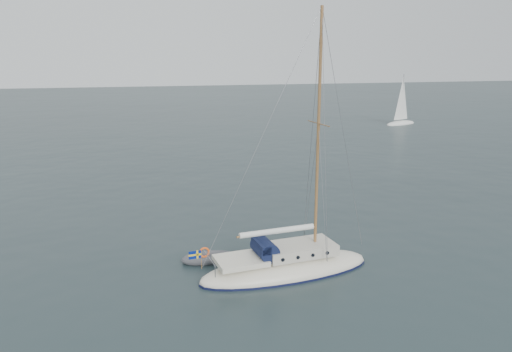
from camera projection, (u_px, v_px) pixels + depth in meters
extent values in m
plane|color=black|center=(240.00, 260.00, 27.55)|extent=(300.00, 300.00, 0.00)
ellipsoid|color=beige|center=(286.00, 270.00, 25.89)|extent=(9.26, 2.88, 1.54)
cube|color=beige|center=(299.00, 249.00, 25.81)|extent=(3.70, 1.96, 0.57)
cube|color=beige|center=(239.00, 258.00, 25.09)|extent=(2.47, 1.96, 0.26)
cylinder|color=#101734|center=(264.00, 248.00, 25.29)|extent=(0.99, 1.70, 0.99)
cube|color=#101734|center=(260.00, 244.00, 25.19)|extent=(0.46, 1.70, 0.41)
cylinder|color=brown|center=(320.00, 136.00, 24.62)|extent=(0.15, 0.15, 12.35)
cylinder|color=brown|center=(320.00, 124.00, 24.47)|extent=(0.05, 2.26, 0.05)
cylinder|color=brown|center=(277.00, 231.00, 25.25)|extent=(4.32, 0.10, 0.10)
cylinder|color=silver|center=(277.00, 231.00, 25.24)|extent=(4.02, 0.29, 0.29)
cylinder|color=gray|center=(207.00, 253.00, 24.59)|extent=(0.04, 2.26, 0.04)
torus|color=#DF5119|center=(204.00, 249.00, 25.16)|extent=(0.56, 0.10, 0.56)
cylinder|color=brown|center=(199.00, 256.00, 24.53)|extent=(0.03, 0.03, 0.93)
cube|color=navy|center=(193.00, 251.00, 24.38)|extent=(0.62, 0.02, 0.39)
cube|color=yellow|center=(193.00, 251.00, 24.38)|extent=(0.64, 0.03, 0.09)
cube|color=yellow|center=(195.00, 251.00, 24.41)|extent=(0.09, 0.03, 0.41)
cylinder|color=black|center=(269.00, 245.00, 26.42)|extent=(0.19, 0.06, 0.19)
cylinder|color=black|center=(280.00, 259.00, 24.56)|extent=(0.19, 0.06, 0.19)
cylinder|color=black|center=(284.00, 244.00, 26.62)|extent=(0.19, 0.06, 0.19)
cylinder|color=black|center=(296.00, 258.00, 24.76)|extent=(0.19, 0.06, 0.19)
cylinder|color=black|center=(299.00, 242.00, 26.81)|extent=(0.19, 0.06, 0.19)
cylinder|color=black|center=(312.00, 256.00, 24.96)|extent=(0.19, 0.06, 0.19)
cylinder|color=black|center=(313.00, 241.00, 27.01)|extent=(0.19, 0.06, 0.19)
cylinder|color=black|center=(327.00, 255.00, 25.15)|extent=(0.19, 0.06, 0.19)
cube|color=#4D4D52|center=(208.00, 259.00, 27.34)|extent=(1.77, 0.73, 0.10)
ellipsoid|color=silver|center=(401.00, 124.00, 79.66)|extent=(6.26, 2.09, 1.04)
cylinder|color=gray|center=(402.00, 98.00, 78.67)|extent=(0.10, 0.10, 7.30)
cone|color=silver|center=(402.00, 98.00, 78.66)|extent=(3.34, 3.34, 6.78)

